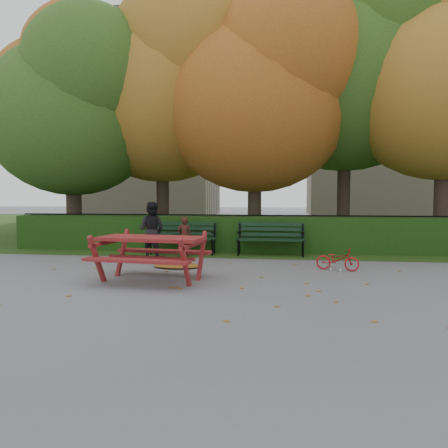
# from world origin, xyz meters

# --- Properties ---
(ground) EXTENTS (90.00, 90.00, 0.00)m
(ground) POSITION_xyz_m (0.00, 0.00, 0.00)
(ground) COLOR slate
(ground) RESTS_ON ground
(grass_strip) EXTENTS (90.00, 90.00, 0.00)m
(grass_strip) POSITION_xyz_m (0.00, 14.00, 0.01)
(grass_strip) COLOR #1D3611
(grass_strip) RESTS_ON ground
(building_left) EXTENTS (10.00, 7.00, 15.00)m
(building_left) POSITION_xyz_m (-9.00, 26.00, 7.50)
(building_left) COLOR gray
(building_left) RESTS_ON ground
(building_right) EXTENTS (9.00, 6.00, 12.00)m
(building_right) POSITION_xyz_m (8.00, 28.00, 6.00)
(building_right) COLOR gray
(building_right) RESTS_ON ground
(hedge) EXTENTS (13.00, 0.90, 1.00)m
(hedge) POSITION_xyz_m (0.00, 4.50, 0.50)
(hedge) COLOR black
(hedge) RESTS_ON ground
(iron_fence) EXTENTS (14.00, 0.04, 1.02)m
(iron_fence) POSITION_xyz_m (0.00, 5.30, 0.54)
(iron_fence) COLOR black
(iron_fence) RESTS_ON ground
(tree_a) EXTENTS (5.88, 5.60, 7.48)m
(tree_a) POSITION_xyz_m (-5.19, 5.58, 4.52)
(tree_a) COLOR black
(tree_a) RESTS_ON ground
(tree_b) EXTENTS (6.72, 6.40, 8.79)m
(tree_b) POSITION_xyz_m (-2.44, 6.75, 5.40)
(tree_b) COLOR black
(tree_b) RESTS_ON ground
(tree_c) EXTENTS (6.30, 6.00, 8.00)m
(tree_c) POSITION_xyz_m (0.83, 5.96, 4.82)
(tree_c) COLOR black
(tree_c) RESTS_ON ground
(tree_d) EXTENTS (7.14, 6.80, 9.58)m
(tree_d) POSITION_xyz_m (3.88, 7.23, 5.98)
(tree_d) COLOR black
(tree_d) RESTS_ON ground
(tree_f) EXTENTS (6.93, 6.60, 9.19)m
(tree_f) POSITION_xyz_m (-7.13, 9.24, 5.69)
(tree_f) COLOR black
(tree_f) RESTS_ON ground
(bench_left) EXTENTS (1.80, 0.57, 0.88)m
(bench_left) POSITION_xyz_m (-1.30, 3.70, 0.52)
(bench_left) COLOR black
(bench_left) RESTS_ON ground
(bench_right) EXTENTS (1.80, 0.57, 0.88)m
(bench_right) POSITION_xyz_m (1.10, 3.70, 0.52)
(bench_right) COLOR black
(bench_right) RESTS_ON ground
(picnic_table) EXTENTS (2.15, 1.81, 0.96)m
(picnic_table) POSITION_xyz_m (-1.07, -0.04, 0.66)
(picnic_table) COLOR maroon
(picnic_table) RESTS_ON ground
(leaf_pile) EXTENTS (1.21, 0.94, 0.08)m
(leaf_pile) POSITION_xyz_m (-0.94, 1.54, 0.04)
(leaf_pile) COLOR #67330C
(leaf_pile) RESTS_ON ground
(leaf_scatter) EXTENTS (9.00, 5.70, 0.01)m
(leaf_scatter) POSITION_xyz_m (0.00, 0.30, 0.01)
(leaf_scatter) COLOR #67330C
(leaf_scatter) RESTS_ON ground
(child) EXTENTS (0.43, 0.34, 1.06)m
(child) POSITION_xyz_m (-1.16, 3.20, 0.53)
(child) COLOR #401B14
(child) RESTS_ON ground
(adult) EXTENTS (0.79, 0.67, 1.46)m
(adult) POSITION_xyz_m (-1.93, 2.79, 0.73)
(adult) COLOR black
(adult) RESTS_ON ground
(bicycle) EXTENTS (0.97, 0.57, 0.48)m
(bicycle) POSITION_xyz_m (2.60, 1.59, 0.24)
(bicycle) COLOR #B41017
(bicycle) RESTS_ON ground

